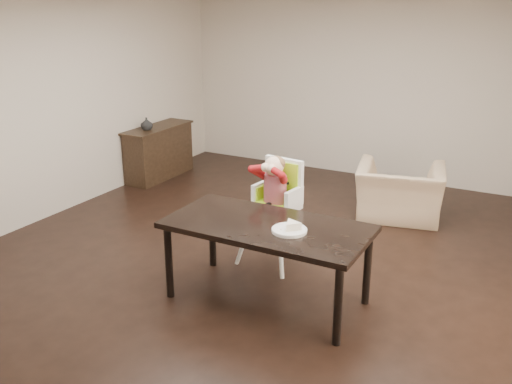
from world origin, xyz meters
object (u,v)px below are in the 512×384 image
dining_table (267,232)px  high_chair (276,188)px  armchair (400,183)px  sideboard (159,152)px

dining_table → high_chair: bearing=110.9°
dining_table → armchair: armchair is taller
high_chair → sideboard: 3.41m
sideboard → armchair: bearing=0.7°
armchair → sideboard: (-3.69, -0.05, -0.06)m
armchair → sideboard: 3.69m
high_chair → armchair: (0.81, 1.83, -0.36)m
dining_table → sideboard: bearing=141.2°
dining_table → sideboard: sideboard is taller
high_chair → sideboard: (-2.88, 1.78, -0.41)m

